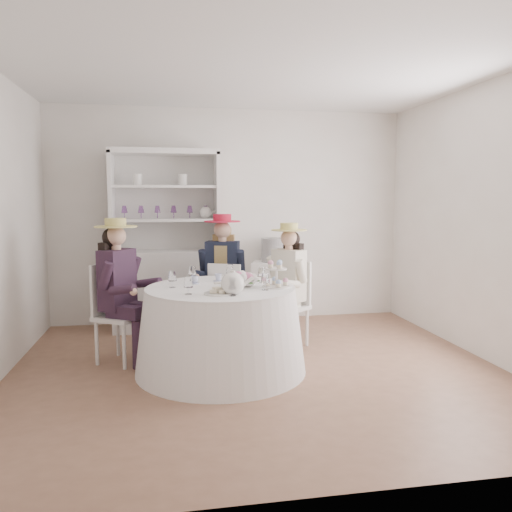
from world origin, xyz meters
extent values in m
plane|color=brown|center=(0.00, 0.00, 0.00)|extent=(4.50, 4.50, 0.00)
plane|color=white|center=(0.00, 0.00, 2.70)|extent=(4.50, 4.50, 0.00)
plane|color=silver|center=(0.00, 2.00, 1.35)|extent=(4.50, 0.00, 4.50)
plane|color=silver|center=(0.00, -2.00, 1.35)|extent=(4.50, 0.00, 4.50)
plane|color=silver|center=(2.25, 0.00, 1.35)|extent=(0.00, 4.50, 4.50)
cone|color=white|center=(-0.33, 0.06, 0.38)|extent=(1.56, 1.56, 0.76)
cylinder|color=white|center=(-0.33, 0.06, 0.77)|extent=(1.36, 1.36, 0.02)
cube|color=silver|center=(-0.82, 1.68, 0.48)|extent=(1.32, 0.62, 0.95)
cube|color=silver|center=(-0.82, 1.89, 1.53)|extent=(1.27, 0.19, 1.16)
cube|color=silver|center=(-0.82, 1.68, 2.12)|extent=(1.32, 0.62, 0.06)
cube|color=silver|center=(-1.43, 1.68, 1.53)|extent=(0.10, 0.48, 1.16)
cube|color=silver|center=(-0.20, 1.68, 1.53)|extent=(0.10, 0.48, 1.16)
cube|color=silver|center=(-0.82, 1.68, 1.32)|extent=(1.23, 0.56, 0.03)
cube|color=silver|center=(-0.82, 1.68, 1.71)|extent=(1.23, 0.56, 0.03)
sphere|color=white|center=(-0.34, 1.68, 1.41)|extent=(0.15, 0.15, 0.15)
cube|color=silver|center=(0.51, 1.75, 0.39)|extent=(0.63, 0.63, 0.78)
cylinder|color=black|center=(0.51, 1.75, 0.93)|extent=(0.38, 0.38, 0.30)
cube|color=silver|center=(-1.26, 0.46, 0.44)|extent=(0.55, 0.55, 0.04)
cylinder|color=silver|center=(-1.21, 0.24, 0.22)|extent=(0.04, 0.04, 0.43)
cylinder|color=silver|center=(-1.04, 0.51, 0.22)|extent=(0.04, 0.04, 0.43)
cylinder|color=silver|center=(-1.48, 0.41, 0.22)|extent=(0.04, 0.04, 0.43)
cylinder|color=silver|center=(-1.31, 0.68, 0.22)|extent=(0.04, 0.04, 0.43)
cube|color=silver|center=(-1.41, 0.55, 0.71)|extent=(0.23, 0.33, 0.49)
cube|color=black|center=(-1.28, 0.47, 0.81)|extent=(0.36, 0.41, 0.57)
cube|color=black|center=(-1.21, 0.32, 0.52)|extent=(0.35, 0.29, 0.12)
cylinder|color=black|center=(-1.09, 0.24, 0.23)|extent=(0.10, 0.10, 0.45)
cylinder|color=black|center=(-1.35, 0.27, 0.88)|extent=(0.19, 0.17, 0.27)
cube|color=black|center=(-1.11, 0.47, 0.52)|extent=(0.35, 0.29, 0.12)
cylinder|color=black|center=(-1.00, 0.39, 0.23)|extent=(0.10, 0.10, 0.45)
cylinder|color=black|center=(-1.13, 0.62, 0.88)|extent=(0.19, 0.17, 0.27)
cylinder|color=#D8A889|center=(-1.28, 0.47, 1.12)|extent=(0.09, 0.09, 0.08)
sphere|color=#D8A889|center=(-1.28, 0.47, 1.22)|extent=(0.19, 0.19, 0.19)
sphere|color=black|center=(-1.32, 0.49, 1.21)|extent=(0.19, 0.19, 0.19)
cube|color=black|center=(-1.34, 0.51, 0.98)|extent=(0.19, 0.24, 0.38)
cylinder|color=#C7BB61|center=(-1.28, 0.47, 1.31)|extent=(0.39, 0.39, 0.01)
cylinder|color=#C7BB61|center=(-1.28, 0.47, 1.35)|extent=(0.20, 0.20, 0.08)
cube|color=silver|center=(-0.21, 1.06, 0.45)|extent=(0.50, 0.50, 0.04)
cylinder|color=silver|center=(-0.41, 0.96, 0.22)|extent=(0.04, 0.04, 0.44)
cylinder|color=silver|center=(-0.10, 0.86, 0.22)|extent=(0.04, 0.04, 0.44)
cylinder|color=silver|center=(-0.31, 1.26, 0.22)|extent=(0.04, 0.04, 0.44)
cylinder|color=silver|center=(-0.01, 1.17, 0.22)|extent=(0.04, 0.04, 0.44)
cube|color=silver|center=(-0.16, 1.23, 0.72)|extent=(0.37, 0.14, 0.50)
cube|color=#171D2F|center=(-0.20, 1.08, 0.82)|extent=(0.40, 0.30, 0.58)
cube|color=tan|center=(-0.20, 1.08, 0.82)|extent=(0.20, 0.25, 0.50)
cube|color=#171D2F|center=(-0.33, 0.97, 0.53)|extent=(0.22, 0.36, 0.12)
cylinder|color=#171D2F|center=(-0.37, 0.84, 0.23)|extent=(0.10, 0.10, 0.46)
cylinder|color=#171D2F|center=(-0.41, 1.10, 0.89)|extent=(0.14, 0.19, 0.27)
cube|color=#171D2F|center=(-0.16, 0.92, 0.53)|extent=(0.22, 0.36, 0.12)
cylinder|color=#171D2F|center=(-0.20, 0.79, 0.23)|extent=(0.10, 0.10, 0.46)
cylinder|color=#171D2F|center=(-0.02, 0.98, 0.89)|extent=(0.14, 0.19, 0.27)
cylinder|color=#D8A889|center=(-0.20, 1.08, 1.13)|extent=(0.09, 0.09, 0.08)
sphere|color=#D8A889|center=(-0.20, 1.08, 1.24)|extent=(0.19, 0.19, 0.19)
sphere|color=tan|center=(-0.19, 1.12, 1.22)|extent=(0.19, 0.19, 0.19)
cube|color=tan|center=(-0.18, 1.16, 0.99)|extent=(0.25, 0.15, 0.38)
cylinder|color=#BA1C36|center=(-0.20, 1.08, 1.33)|extent=(0.40, 0.40, 0.01)
cylinder|color=#BA1C36|center=(-0.20, 1.08, 1.37)|extent=(0.20, 0.20, 0.08)
cube|color=silver|center=(0.45, 0.70, 0.42)|extent=(0.52, 0.52, 0.04)
cylinder|color=silver|center=(0.24, 0.73, 0.21)|extent=(0.03, 0.03, 0.41)
cylinder|color=silver|center=(0.41, 0.49, 0.21)|extent=(0.03, 0.03, 0.41)
cylinder|color=silver|center=(0.48, 0.91, 0.21)|extent=(0.03, 0.03, 0.41)
cylinder|color=silver|center=(0.66, 0.66, 0.21)|extent=(0.03, 0.03, 0.41)
cube|color=silver|center=(0.58, 0.80, 0.67)|extent=(0.23, 0.31, 0.47)
cube|color=silver|center=(0.46, 0.71, 0.77)|extent=(0.35, 0.38, 0.54)
cube|color=silver|center=(0.31, 0.70, 0.50)|extent=(0.33, 0.28, 0.11)
cylinder|color=silver|center=(0.20, 0.63, 0.22)|extent=(0.09, 0.09, 0.43)
cylinder|color=silver|center=(0.32, 0.85, 0.83)|extent=(0.18, 0.16, 0.26)
cube|color=silver|center=(0.40, 0.56, 0.50)|extent=(0.33, 0.28, 0.11)
cylinder|color=silver|center=(0.30, 0.49, 0.22)|extent=(0.09, 0.09, 0.43)
cylinder|color=silver|center=(0.54, 0.53, 0.83)|extent=(0.18, 0.16, 0.26)
cylinder|color=#D8A889|center=(0.46, 0.71, 1.06)|extent=(0.08, 0.08, 0.07)
sphere|color=#D8A889|center=(0.46, 0.71, 1.16)|extent=(0.18, 0.18, 0.18)
sphere|color=black|center=(0.50, 0.73, 1.15)|extent=(0.18, 0.18, 0.18)
cube|color=black|center=(0.52, 0.75, 0.93)|extent=(0.19, 0.23, 0.36)
cylinder|color=#C7BB61|center=(0.46, 0.71, 1.25)|extent=(0.37, 0.37, 0.01)
cylinder|color=#C7BB61|center=(0.46, 0.71, 1.28)|extent=(0.19, 0.19, 0.07)
cube|color=silver|center=(-0.16, 0.86, 0.42)|extent=(0.49, 0.49, 0.04)
cylinder|color=silver|center=(0.04, 0.93, 0.20)|extent=(0.03, 0.03, 0.41)
cylinder|color=silver|center=(-0.23, 1.06, 0.20)|extent=(0.03, 0.03, 0.41)
cylinder|color=silver|center=(-0.08, 0.66, 0.20)|extent=(0.03, 0.03, 0.41)
cylinder|color=silver|center=(-0.35, 0.79, 0.20)|extent=(0.03, 0.03, 0.41)
cube|color=silver|center=(-0.23, 0.71, 0.67)|extent=(0.33, 0.17, 0.46)
imported|color=white|center=(-0.56, 0.27, 0.81)|extent=(0.09, 0.09, 0.07)
imported|color=white|center=(-0.32, 0.37, 0.81)|extent=(0.08, 0.08, 0.06)
imported|color=white|center=(-0.08, 0.15, 0.81)|extent=(0.10, 0.10, 0.07)
imported|color=white|center=(-0.10, 0.05, 0.81)|extent=(0.29, 0.29, 0.06)
sphere|color=pink|center=(-0.06, 0.03, 0.87)|extent=(0.07, 0.07, 0.07)
sphere|color=white|center=(-0.07, 0.07, 0.87)|extent=(0.07, 0.07, 0.07)
sphere|color=pink|center=(-0.10, 0.09, 0.87)|extent=(0.07, 0.07, 0.07)
sphere|color=white|center=(-0.14, 0.09, 0.87)|extent=(0.07, 0.07, 0.07)
sphere|color=pink|center=(-0.17, 0.07, 0.87)|extent=(0.07, 0.07, 0.07)
sphere|color=white|center=(-0.18, 0.03, 0.87)|extent=(0.07, 0.07, 0.07)
sphere|color=pink|center=(-0.17, 0.00, 0.87)|extent=(0.07, 0.07, 0.07)
sphere|color=white|center=(-0.14, -0.03, 0.87)|extent=(0.07, 0.07, 0.07)
sphere|color=pink|center=(-0.10, -0.03, 0.87)|extent=(0.07, 0.07, 0.07)
sphere|color=white|center=(-0.07, 0.00, 0.87)|extent=(0.07, 0.07, 0.07)
sphere|color=white|center=(-0.27, -0.30, 0.87)|extent=(0.20, 0.20, 0.20)
cylinder|color=white|center=(-0.15, -0.30, 0.88)|extent=(0.12, 0.03, 0.10)
cylinder|color=white|center=(-0.27, -0.30, 0.97)|extent=(0.04, 0.04, 0.02)
cylinder|color=white|center=(-0.39, -0.28, 0.78)|extent=(0.25, 0.25, 0.01)
cube|color=beige|center=(-0.43, -0.30, 0.81)|extent=(0.06, 0.04, 0.03)
cube|color=beige|center=(-0.39, -0.28, 0.82)|extent=(0.07, 0.05, 0.03)
cube|color=beige|center=(-0.34, -0.26, 0.81)|extent=(0.07, 0.06, 0.03)
cube|color=beige|center=(-0.41, -0.24, 0.82)|extent=(0.07, 0.07, 0.03)
cube|color=beige|center=(-0.36, -0.32, 0.81)|extent=(0.06, 0.07, 0.03)
cylinder|color=white|center=(0.16, -0.04, 0.79)|extent=(0.25, 0.25, 0.01)
cylinder|color=white|center=(0.16, -0.04, 0.86)|extent=(0.02, 0.02, 0.17)
cylinder|color=white|center=(0.16, -0.04, 0.95)|extent=(0.19, 0.19, 0.01)
camera|label=1|loc=(-0.80, -4.38, 1.57)|focal=35.00mm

